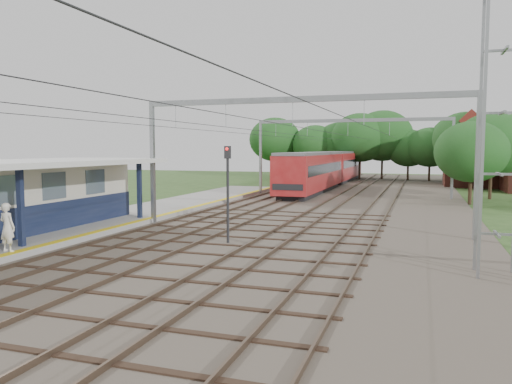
% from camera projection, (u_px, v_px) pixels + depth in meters
% --- Properties ---
extents(ground, '(160.00, 160.00, 0.00)m').
position_uv_depth(ground, '(29.00, 316.00, 12.93)').
color(ground, '#2D4C1E').
rests_on(ground, ground).
extents(ballast_bed, '(18.00, 90.00, 0.10)m').
position_uv_depth(ballast_bed, '(348.00, 202.00, 40.02)').
color(ballast_bed, '#473D33').
rests_on(ballast_bed, ground).
extents(platform, '(5.00, 52.00, 0.35)m').
position_uv_depth(platform, '(106.00, 222.00, 28.51)').
color(platform, gray).
rests_on(platform, ground).
extents(yellow_stripe, '(0.45, 52.00, 0.01)m').
position_uv_depth(yellow_stripe, '(141.00, 220.00, 27.78)').
color(yellow_stripe, yellow).
rests_on(yellow_stripe, platform).
extents(rail_tracks, '(11.80, 88.00, 0.15)m').
position_uv_depth(rail_tracks, '(317.00, 200.00, 40.80)').
color(rail_tracks, brown).
rests_on(rail_tracks, ballast_bed).
extents(catenary_system, '(17.22, 88.00, 7.00)m').
position_uv_depth(catenary_system, '(331.00, 132.00, 35.28)').
color(catenary_system, gray).
rests_on(catenary_system, ground).
extents(lattice_pylon, '(1.30, 1.30, 12.00)m').
position_uv_depth(lattice_pylon, '(503.00, 97.00, 16.19)').
color(lattice_pylon, gray).
rests_on(lattice_pylon, ground).
extents(tree_band, '(31.72, 30.88, 8.82)m').
position_uv_depth(tree_band, '(377.00, 144.00, 65.28)').
color(tree_band, '#382619').
rests_on(tree_band, ground).
extents(house_far, '(8.00, 6.12, 8.66)m').
position_uv_depth(house_far, '(482.00, 158.00, 56.76)').
color(house_far, brown).
rests_on(house_far, ground).
extents(person, '(0.73, 0.51, 1.91)m').
position_uv_depth(person, '(7.00, 227.00, 19.28)').
color(person, white).
rests_on(person, platform).
extents(train, '(2.98, 37.16, 3.92)m').
position_uv_depth(train, '(329.00, 168.00, 56.98)').
color(train, black).
rests_on(train, ballast_bed).
extents(signal_post, '(0.35, 0.31, 4.46)m').
position_uv_depth(signal_post, '(228.00, 182.00, 22.25)').
color(signal_post, black).
rests_on(signal_post, ground).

